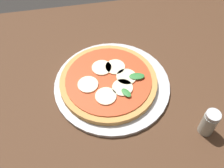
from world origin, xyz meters
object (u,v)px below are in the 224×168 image
(serving_tray, at_px, (112,85))
(pepper_shaker, at_px, (209,123))
(dining_table, at_px, (131,108))
(pizza, at_px, (109,81))

(serving_tray, relative_size, pepper_shaker, 4.15)
(dining_table, distance_m, pepper_shaker, 0.28)
(dining_table, height_order, pepper_shaker, pepper_shaker)
(dining_table, relative_size, serving_tray, 3.64)
(pepper_shaker, bearing_deg, dining_table, -47.62)
(serving_tray, bearing_deg, dining_table, 162.28)
(dining_table, bearing_deg, serving_tray, -17.72)
(serving_tray, relative_size, pizza, 1.20)
(serving_tray, bearing_deg, pepper_shaker, 138.63)
(pizza, distance_m, pepper_shaker, 0.30)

